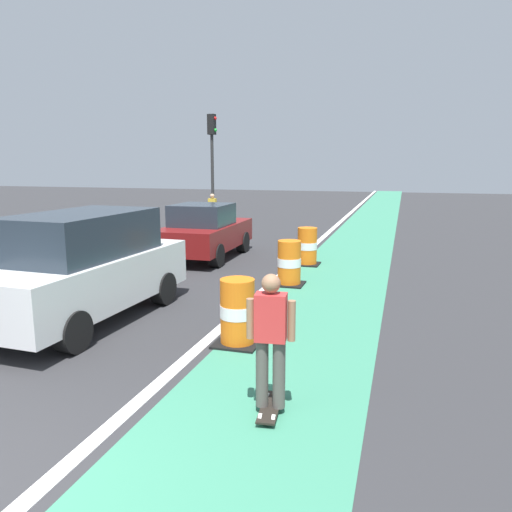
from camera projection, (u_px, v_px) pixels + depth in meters
bike_lane_strip at (348, 261)px, 14.90m from camera, size 2.50×80.00×0.01m
lane_divider_stripe at (299, 259)px, 15.33m from camera, size 0.20×80.00×0.01m
skateboarder_on_lane at (271, 339)px, 5.71m from camera, size 0.57×0.82×1.69m
parked_suv_nearest at (84, 267)px, 9.13m from camera, size 2.04×4.66×2.04m
parked_sedan_second at (205, 232)px, 15.28m from camera, size 1.98×4.13×1.70m
traffic_barrel_front at (238, 313)px, 8.00m from camera, size 0.73×0.73×1.09m
traffic_barrel_mid at (289, 263)px, 11.94m from camera, size 0.73×0.73×1.09m
traffic_barrel_back at (307, 247)px, 14.33m from camera, size 0.73×0.73×1.09m
traffic_light_corner at (212, 150)px, 22.50m from camera, size 0.41×0.32×5.10m
pedestrian_crossing at (212, 211)px, 21.71m from camera, size 0.34×0.20×1.61m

